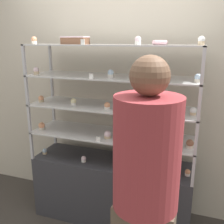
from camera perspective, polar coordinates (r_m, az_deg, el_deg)
ground_plane at (r=3.00m, az=0.00°, el=-21.92°), size 20.00×20.00×0.00m
back_wall at (r=2.79m, az=2.61°, el=4.70°), size 8.00×0.05×2.60m
display_base at (r=2.81m, az=0.00°, el=-16.61°), size 1.58×0.46×0.66m
display_riser_lower at (r=2.54m, az=0.00°, el=-5.22°), size 1.58×0.46×0.28m
display_riser_middle at (r=2.46m, az=0.00°, el=0.92°), size 1.58×0.46×0.28m
display_riser_upper at (r=2.40m, az=0.00°, el=7.43°), size 1.58×0.46×0.28m
display_riser_top at (r=2.38m, az=0.00°, el=14.15°), size 1.58×0.46×0.28m
layer_cake_centerpiece at (r=2.58m, az=3.39°, el=-9.81°), size 0.21×0.21×0.13m
sheet_cake_frosted at (r=2.49m, az=-8.01°, el=15.22°), size 0.23×0.14×0.07m
cupcake_0 at (r=2.88m, az=-14.43°, el=-8.29°), size 0.05×0.05×0.06m
cupcake_1 at (r=2.64m, az=-6.20°, el=-10.15°), size 0.05×0.05×0.06m
cupcake_2 at (r=2.47m, az=16.13°, el=-12.55°), size 0.05×0.05×0.06m
price_tag_0 at (r=2.35m, az=9.35°, el=-13.82°), size 0.04×0.00×0.04m
cupcake_3 at (r=2.77m, az=-15.06°, el=-2.98°), size 0.06×0.06×0.07m
cupcake_4 at (r=2.44m, az=-0.99°, el=-4.96°), size 0.06×0.06×0.07m
cupcake_5 at (r=2.33m, az=16.58°, el=-6.67°), size 0.06×0.06×0.07m
price_tag_1 at (r=2.37m, az=-3.03°, el=-5.92°), size 0.04×0.00×0.04m
cupcake_6 at (r=2.72m, az=-15.18°, el=2.77°), size 0.05×0.05×0.06m
cupcake_7 at (r=2.53m, az=-8.37°, el=2.21°), size 0.05×0.05×0.06m
cupcake_8 at (r=2.35m, az=-1.05°, el=1.35°), size 0.05×0.05×0.06m
cupcake_9 at (r=2.31m, az=8.13°, el=0.93°), size 0.05×0.05×0.06m
cupcake_10 at (r=2.27m, az=17.25°, el=0.15°), size 0.05×0.05×0.06m
price_tag_2 at (r=2.14m, az=10.23°, el=-0.57°), size 0.04×0.00×0.04m
cupcake_11 at (r=2.64m, az=-16.17°, el=8.62°), size 0.05×0.05×0.07m
cupcake_12 at (r=2.33m, az=-0.30°, el=8.36°), size 0.05×0.05×0.07m
cupcake_13 at (r=2.15m, az=18.20°, el=7.00°), size 0.05×0.05×0.07m
price_tag_3 at (r=2.24m, az=-4.55°, el=7.76°), size 0.04×0.00×0.04m
cupcake_14 at (r=2.61m, az=-16.62°, el=14.71°), size 0.05×0.05×0.07m
cupcake_15 at (r=2.21m, az=5.67°, el=15.22°), size 0.05×0.05×0.07m
cupcake_16 at (r=2.16m, az=18.87°, el=14.48°), size 0.05×0.05×0.07m
price_tag_4 at (r=2.25m, az=-6.41°, el=14.93°), size 0.04×0.00×0.04m
donut_glazed at (r=2.31m, az=10.37°, el=14.70°), size 0.13×0.13×0.04m
customer_figure at (r=1.71m, az=7.30°, el=-16.05°), size 0.41×0.41×1.75m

